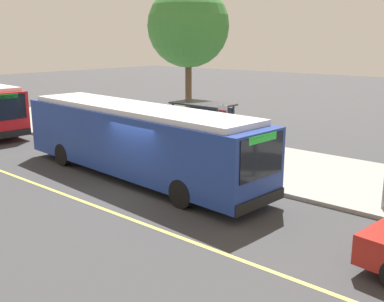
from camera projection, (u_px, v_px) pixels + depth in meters
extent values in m
plane|color=#38383A|center=(140.00, 190.00, 17.21)|extent=(120.00, 120.00, 0.00)
cube|color=gray|center=(234.00, 157.00, 21.61)|extent=(44.00, 6.40, 0.15)
cube|color=#E0D64C|center=(93.00, 205.00, 15.59)|extent=(36.00, 0.14, 0.01)
cube|color=navy|center=(135.00, 140.00, 18.41)|extent=(12.59, 3.36, 2.40)
cube|color=silver|center=(134.00, 108.00, 18.11)|extent=(11.58, 3.04, 0.20)
cube|color=black|center=(262.00, 157.00, 14.06)|extent=(0.18, 2.17, 1.34)
cube|color=black|center=(159.00, 129.00, 19.24)|extent=(10.94, 0.76, 1.06)
cube|color=yellow|center=(160.00, 158.00, 19.54)|extent=(11.80, 0.80, 0.28)
cube|color=#26D83F|center=(263.00, 138.00, 13.92)|extent=(0.12, 1.40, 0.24)
cube|color=black|center=(261.00, 202.00, 14.40)|extent=(0.24, 2.50, 0.36)
cylinder|color=black|center=(226.00, 179.00, 16.84)|extent=(1.02, 0.34, 1.00)
cylinder|color=black|center=(182.00, 194.00, 15.24)|extent=(1.02, 0.34, 1.00)
cylinder|color=black|center=(106.00, 146.00, 22.01)|extent=(1.02, 0.34, 1.00)
cylinder|color=black|center=(63.00, 155.00, 20.41)|extent=(1.02, 0.34, 1.00)
cube|color=black|center=(6.00, 108.00, 24.28)|extent=(0.19, 2.17, 1.34)
cube|color=#26D83F|center=(5.00, 97.00, 24.14)|extent=(0.12, 1.40, 0.24)
cube|color=black|center=(9.00, 134.00, 24.62)|extent=(0.25, 2.50, 0.36)
cylinder|color=black|center=(14.00, 127.00, 26.76)|extent=(1.02, 0.35, 1.00)
cylinder|color=#333338|center=(233.00, 131.00, 21.26)|extent=(0.10, 0.10, 2.40)
cylinder|color=#333338|center=(216.00, 136.00, 20.31)|extent=(0.10, 0.10, 2.40)
cylinder|color=#333338|center=(191.00, 125.00, 22.91)|extent=(0.10, 0.10, 2.40)
cylinder|color=#333338|center=(173.00, 128.00, 21.96)|extent=(0.10, 0.10, 2.40)
cube|color=#333338|center=(203.00, 104.00, 21.32)|extent=(2.90, 1.60, 0.08)
cube|color=#4C606B|center=(211.00, 128.00, 22.09)|extent=(2.47, 0.04, 2.16)
cube|color=navy|center=(182.00, 127.00, 22.45)|extent=(0.06, 1.11, 1.82)
cube|color=brown|center=(202.00, 144.00, 22.11)|extent=(1.60, 0.44, 0.06)
cube|color=brown|center=(205.00, 137.00, 22.22)|extent=(1.60, 0.05, 0.44)
cube|color=#333338|center=(191.00, 146.00, 22.62)|extent=(0.08, 0.40, 0.45)
cube|color=#333338|center=(213.00, 150.00, 21.71)|extent=(0.08, 0.40, 0.45)
cylinder|color=#333338|center=(223.00, 139.00, 18.74)|extent=(0.07, 0.07, 2.80)
cube|color=white|center=(223.00, 112.00, 18.47)|extent=(0.44, 0.03, 0.56)
cube|color=red|center=(222.00, 112.00, 18.46)|extent=(0.40, 0.01, 0.16)
cylinder|color=#282D47|center=(233.00, 154.00, 20.13)|extent=(0.14, 0.14, 0.85)
cylinder|color=#282D47|center=(230.00, 155.00, 20.00)|extent=(0.14, 0.14, 0.85)
cube|color=beige|center=(232.00, 138.00, 19.89)|extent=(0.24, 0.40, 0.62)
sphere|color=tan|center=(232.00, 129.00, 19.79)|extent=(0.22, 0.22, 0.22)
cylinder|color=brown|center=(188.00, 97.00, 25.79)|extent=(0.36, 0.36, 4.39)
sphere|color=#387A33|center=(188.00, 26.00, 24.87)|extent=(4.47, 4.47, 4.47)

